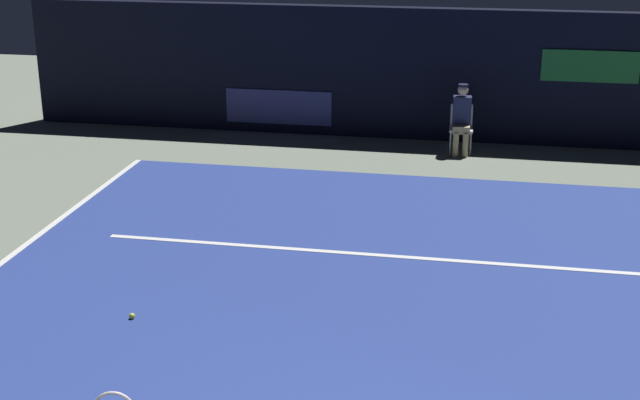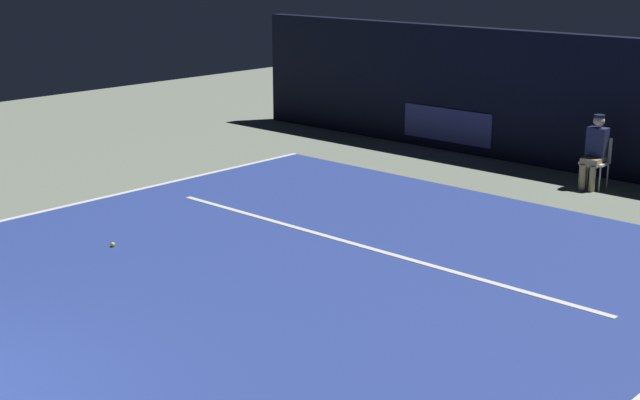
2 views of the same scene
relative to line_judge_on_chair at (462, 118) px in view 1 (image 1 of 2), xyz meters
name	(u,v)px [view 1 (image 1 of 2)]	position (x,y,z in m)	size (l,w,h in m)	color
ground_plane	(355,321)	(-0.91, -7.34, -0.69)	(31.32, 31.32, 0.00)	gray
court_surface	(355,321)	(-0.91, -7.34, -0.68)	(9.95, 11.42, 0.01)	navy
line_service	(377,255)	(-0.91, -5.34, -0.67)	(7.76, 0.10, 0.01)	white
back_wall	(419,74)	(-0.91, 0.96, 0.61)	(16.15, 0.33, 2.60)	black
line_judge_on_chair	(462,118)	(0.00, 0.00, 0.00)	(0.46, 0.54, 1.32)	white
tennis_ball	(132,316)	(-3.48, -7.78, -0.64)	(0.07, 0.07, 0.07)	#CCE033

